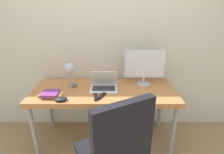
{
  "coord_description": "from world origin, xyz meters",
  "views": [
    {
      "loc": [
        0.1,
        -1.61,
        1.72
      ],
      "look_at": [
        0.1,
        0.32,
        0.96
      ],
      "focal_mm": 28.0,
      "sensor_mm": 36.0,
      "label": 1
    }
  ],
  "objects_px": {
    "office_chair": "(115,150)",
    "game_controller": "(61,99)",
    "laptop": "(103,85)",
    "book_stack": "(51,94)",
    "monitor": "(144,66)",
    "desk_lamp": "(69,70)"
  },
  "relations": [
    {
      "from": "office_chair",
      "to": "game_controller",
      "type": "distance_m",
      "value": 0.82
    },
    {
      "from": "laptop",
      "to": "book_stack",
      "type": "height_order",
      "value": "laptop"
    },
    {
      "from": "monitor",
      "to": "game_controller",
      "type": "distance_m",
      "value": 1.1
    },
    {
      "from": "book_stack",
      "to": "game_controller",
      "type": "xyz_separation_m",
      "value": [
        0.14,
        -0.11,
        -0.0
      ]
    },
    {
      "from": "desk_lamp",
      "to": "monitor",
      "type": "bearing_deg",
      "value": 11.2
    },
    {
      "from": "desk_lamp",
      "to": "game_controller",
      "type": "height_order",
      "value": "desk_lamp"
    },
    {
      "from": "game_controller",
      "to": "office_chair",
      "type": "bearing_deg",
      "value": -42.9
    },
    {
      "from": "monitor",
      "to": "office_chair",
      "type": "bearing_deg",
      "value": -111.36
    },
    {
      "from": "desk_lamp",
      "to": "office_chair",
      "type": "relative_size",
      "value": 0.31
    },
    {
      "from": "office_chair",
      "to": "book_stack",
      "type": "distance_m",
      "value": 1.0
    },
    {
      "from": "monitor",
      "to": "office_chair",
      "type": "xyz_separation_m",
      "value": [
        -0.39,
        -0.99,
        -0.42
      ]
    },
    {
      "from": "office_chair",
      "to": "book_stack",
      "type": "relative_size",
      "value": 4.07
    },
    {
      "from": "game_controller",
      "to": "monitor",
      "type": "bearing_deg",
      "value": 24.61
    },
    {
      "from": "laptop",
      "to": "desk_lamp",
      "type": "relative_size",
      "value": 0.96
    },
    {
      "from": "monitor",
      "to": "book_stack",
      "type": "bearing_deg",
      "value": -163.11
    },
    {
      "from": "laptop",
      "to": "book_stack",
      "type": "distance_m",
      "value": 0.63
    },
    {
      "from": "office_chair",
      "to": "game_controller",
      "type": "bearing_deg",
      "value": 137.1
    },
    {
      "from": "laptop",
      "to": "desk_lamp",
      "type": "bearing_deg",
      "value": -176.31
    },
    {
      "from": "office_chair",
      "to": "game_controller",
      "type": "height_order",
      "value": "office_chair"
    },
    {
      "from": "book_stack",
      "to": "desk_lamp",
      "type": "bearing_deg",
      "value": 38.23
    },
    {
      "from": "game_controller",
      "to": "laptop",
      "type": "bearing_deg",
      "value": 32.61
    },
    {
      "from": "book_stack",
      "to": "office_chair",
      "type": "bearing_deg",
      "value": -41.76
    }
  ]
}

